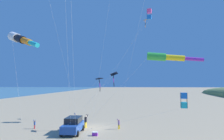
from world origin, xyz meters
The scene contains 14 objects.
ground_plane centered at (0.00, 0.00, 0.00)m, with size 600.00×600.00×0.00m, color tan.
parked_car centered at (-1.93, -3.30, 0.95)m, with size 2.22×4.38×1.85m.
cooler_box centered at (0.88, -4.21, 0.21)m, with size 0.62×0.42×0.42m.
person_adult_flyer centered at (-1.14, -0.17, 0.95)m, with size 0.59×0.63×1.75m.
person_child_green_jacket centered at (3.34, -0.59, 0.71)m, with size 0.46×0.41×1.31m.
person_child_grey_jacket centered at (-3.51, 3.34, 0.75)m, with size 0.46×0.37×1.38m.
person_bystander_far centered at (-7.59, -1.54, 0.63)m, with size 0.41×0.41×1.15m.
kite_delta_checkered_midright centered at (7.32, 8.95, 17.08)m, with size 10.39×4.01×17.45m.
kite_box_striped_overhead centered at (9.71, -8.24, 4.35)m, with size 13.08×4.07×5.05m.
kite_delta_red_high_left centered at (3.17, -6.25, 6.82)m, with size 6.99×2.24×7.13m.
kite_delta_long_streamer_right centered at (0.83, -1.34, 6.47)m, with size 8.03×4.95×6.72m.
kite_windsock_small_distant centered at (8.49, -6.76, 8.46)m, with size 13.46×5.07×9.00m.
kite_box_purple_drifting centered at (7.93, 6.25, 17.31)m, with size 11.72×3.57×18.20m.
kite_windsock_black_fish_shape centered at (-5.90, -8.44, 10.27)m, with size 5.78×8.27×11.34m.
Camera 1 is at (5.23, -27.23, 5.87)m, focal length 32.67 mm.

